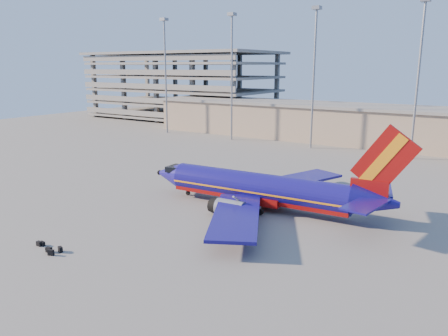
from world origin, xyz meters
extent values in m
plane|color=slate|center=(0.00, 0.00, 0.00)|extent=(220.00, 220.00, 0.00)
cube|color=gray|center=(10.00, 58.00, 4.00)|extent=(120.00, 15.00, 8.00)
cube|color=slate|center=(10.00, 58.00, 8.20)|extent=(122.00, 16.00, 0.60)
cube|color=slate|center=(-62.00, 74.00, 1.00)|extent=(60.00, 30.00, 0.70)
cube|color=slate|center=(-62.00, 74.00, 5.20)|extent=(60.00, 30.00, 0.70)
cube|color=slate|center=(-62.00, 74.00, 9.40)|extent=(60.00, 30.00, 0.70)
cube|color=slate|center=(-62.00, 74.00, 13.60)|extent=(60.00, 30.00, 0.70)
cube|color=slate|center=(-62.00, 74.00, 17.80)|extent=(60.00, 30.00, 0.70)
cube|color=slate|center=(-62.00, 74.00, 21.00)|extent=(62.00, 32.00, 0.80)
cube|color=slate|center=(-62.00, 87.00, 10.50)|extent=(1.20, 1.20, 21.00)
cylinder|color=gray|center=(-45.00, 46.00, 14.00)|extent=(0.44, 0.44, 28.00)
cube|color=gray|center=(-45.00, 46.00, 28.30)|extent=(1.60, 1.60, 0.70)
cylinder|color=gray|center=(-25.00, 46.00, 14.00)|extent=(0.44, 0.44, 28.00)
cube|color=gray|center=(-25.00, 46.00, 28.30)|extent=(1.60, 1.60, 0.70)
cylinder|color=gray|center=(-5.00, 46.00, 14.00)|extent=(0.44, 0.44, 28.00)
cube|color=gray|center=(-5.00, 46.00, 28.30)|extent=(1.60, 1.60, 0.70)
cylinder|color=gray|center=(15.00, 46.00, 14.00)|extent=(0.44, 0.44, 28.00)
cylinder|color=navy|center=(5.25, 4.64, 2.56)|extent=(22.96, 4.97, 3.51)
cube|color=maroon|center=(5.25, 4.64, 1.66)|extent=(22.91, 4.31, 1.23)
cube|color=orange|center=(5.25, 4.64, 2.33)|extent=(22.96, 5.01, 0.21)
cone|color=navy|center=(-8.10, 3.78, 2.56)|extent=(4.20, 3.76, 3.51)
cube|color=black|center=(-6.87, 3.86, 3.46)|extent=(2.43, 2.61, 0.76)
cone|color=navy|center=(19.08, 5.53, 2.89)|extent=(5.15, 3.82, 3.51)
cube|color=maroon|center=(18.32, 5.48, 4.18)|extent=(4.01, 0.78, 2.09)
cube|color=maroon|center=(19.65, 5.57, 7.50)|extent=(6.97, 0.75, 7.57)
cube|color=orange|center=(19.46, 5.55, 7.50)|extent=(4.65, 0.70, 5.94)
cube|color=navy|center=(18.49, 8.73, 3.42)|extent=(4.38, 6.62, 0.21)
cube|color=navy|center=(18.91, 2.29, 3.42)|extent=(3.70, 6.42, 0.21)
cube|color=navy|center=(6.14, 13.06, 1.71)|extent=(9.56, 15.44, 0.33)
cube|color=navy|center=(7.21, -3.60, 1.71)|extent=(11.04, 15.23, 0.33)
cube|color=maroon|center=(5.73, 4.67, 1.28)|extent=(5.92, 4.06, 0.95)
cylinder|color=gray|center=(3.80, 9.49, 1.09)|extent=(3.54, 2.21, 1.99)
cylinder|color=gray|center=(4.43, -0.36, 1.09)|extent=(3.54, 2.21, 1.99)
cylinder|color=gray|center=(-5.17, 3.97, 0.52)|extent=(0.24, 0.24, 1.04)
cylinder|color=black|center=(-5.17, 3.97, 0.30)|extent=(0.62, 0.28, 0.61)
cylinder|color=black|center=(6.51, 7.19, 0.40)|extent=(0.83, 0.57, 0.80)
cylinder|color=black|center=(6.83, 2.27, 0.40)|extent=(0.83, 0.57, 0.80)
cube|color=black|center=(-6.63, -17.51, 0.23)|extent=(0.56, 0.37, 0.46)
cube|color=black|center=(-3.69, -17.28, 0.26)|extent=(0.59, 0.46, 0.52)
cube|color=black|center=(-3.78, -18.23, 0.27)|extent=(0.64, 0.46, 0.54)
cube|color=black|center=(-6.42, -17.30, 0.21)|extent=(0.57, 0.29, 0.42)
cube|color=black|center=(-4.56, -17.90, 0.24)|extent=(0.62, 0.43, 0.47)
camera|label=1|loc=(30.13, -40.54, 17.00)|focal=35.00mm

